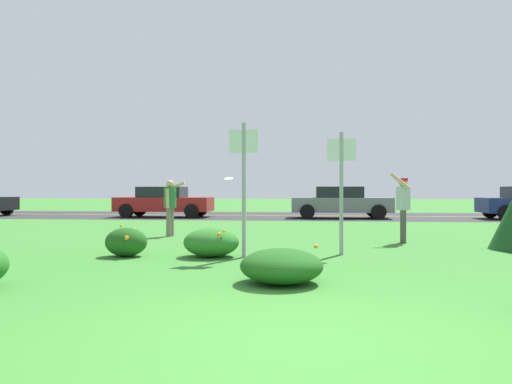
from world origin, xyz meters
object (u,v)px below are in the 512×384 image
(sign_post_by_roadside, at_px, (341,180))
(person_thrower_green_shirt, at_px, (170,203))
(frisbee_white, at_px, (229,179))
(person_catcher_red_cap_gray_shirt, at_px, (403,203))
(car_gray_center_right, at_px, (341,202))
(car_red_center_left, at_px, (164,202))
(sign_post_near_path, at_px, (244,176))

(sign_post_by_roadside, height_order, person_thrower_green_shirt, sign_post_by_roadside)
(person_thrower_green_shirt, relative_size, frisbee_white, 6.15)
(person_catcher_red_cap_gray_shirt, relative_size, car_gray_center_right, 0.38)
(car_gray_center_right, bearing_deg, car_red_center_left, 180.00)
(sign_post_near_path, distance_m, sign_post_by_roadside, 1.96)
(person_thrower_green_shirt, relative_size, car_gray_center_right, 0.35)
(frisbee_white, xyz_separation_m, car_gray_center_right, (3.64, 9.40, -0.85))
(person_catcher_red_cap_gray_shirt, relative_size, frisbee_white, 6.74)
(sign_post_near_path, height_order, frisbee_white, sign_post_near_path)
(person_catcher_red_cap_gray_shirt, xyz_separation_m, car_gray_center_right, (-0.80, 10.34, -0.22))
(sign_post_near_path, xyz_separation_m, person_catcher_red_cap_gray_shirt, (3.51, 2.93, -0.59))
(sign_post_near_path, xyz_separation_m, person_thrower_green_shirt, (-2.60, 3.94, -0.62))
(person_catcher_red_cap_gray_shirt, distance_m, car_red_center_left, 13.81)
(car_gray_center_right, bearing_deg, person_thrower_green_shirt, -119.63)
(sign_post_by_roadside, bearing_deg, car_gray_center_right, 86.20)
(car_red_center_left, bearing_deg, car_gray_center_right, 0.00)
(sign_post_by_roadside, relative_size, person_thrower_green_shirt, 1.55)
(person_thrower_green_shirt, bearing_deg, car_red_center_left, 108.10)
(sign_post_near_path, xyz_separation_m, car_red_center_left, (-5.64, 13.27, -0.81))
(sign_post_by_roadside, xyz_separation_m, person_thrower_green_shirt, (-4.46, 3.35, -0.54))
(person_catcher_red_cap_gray_shirt, height_order, car_red_center_left, person_catcher_red_cap_gray_shirt)
(frisbee_white, bearing_deg, person_catcher_red_cap_gray_shirt, -11.94)
(person_thrower_green_shirt, distance_m, car_gray_center_right, 10.73)
(person_thrower_green_shirt, distance_m, car_red_center_left, 9.81)
(person_catcher_red_cap_gray_shirt, bearing_deg, car_gray_center_right, 94.41)
(person_thrower_green_shirt, relative_size, person_catcher_red_cap_gray_shirt, 0.91)
(person_thrower_green_shirt, height_order, frisbee_white, frisbee_white)
(sign_post_by_roadside, height_order, car_gray_center_right, sign_post_by_roadside)
(sign_post_near_path, relative_size, car_red_center_left, 0.57)
(sign_post_near_path, distance_m, car_gray_center_right, 13.57)
(car_red_center_left, bearing_deg, sign_post_by_roadside, -59.35)
(person_catcher_red_cap_gray_shirt, height_order, frisbee_white, person_catcher_red_cap_gray_shirt)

